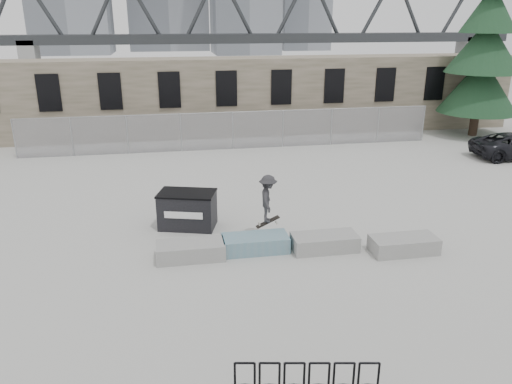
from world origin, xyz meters
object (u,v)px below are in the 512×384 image
at_px(planter_far_left, 191,250).
at_px(skateboarder, 268,199).
at_px(planter_offset, 404,244).
at_px(planter_center_left, 255,243).
at_px(dumpster, 187,210).
at_px(bike_rack, 306,384).
at_px(planter_center_right, 325,242).
at_px(spruce_tree, 484,51).

bearing_deg(planter_far_left, skateboarder, 18.74).
relative_size(planter_far_left, skateboarder, 1.17).
bearing_deg(planter_offset, planter_center_left, 168.62).
xyz_separation_m(dumpster, bike_rack, (1.74, -8.68, -0.19)).
relative_size(planter_center_right, spruce_tree, 0.17).
distance_m(planter_center_left, dumpster, 2.97).
bearing_deg(dumpster, bike_rack, -62.37).
xyz_separation_m(planter_center_right, planter_offset, (2.31, -0.59, 0.00)).
relative_size(planter_center_right, planter_offset, 1.00).
height_order(planter_center_right, bike_rack, bike_rack).
height_order(planter_center_left, spruce_tree, spruce_tree).
bearing_deg(dumpster, planter_center_left, -32.78).
bearing_deg(planter_center_right, spruce_tree, 44.84).
xyz_separation_m(planter_center_right, spruce_tree, (13.53, 13.45, 4.64)).
relative_size(planter_far_left, planter_center_right, 1.00).
height_order(planter_offset, bike_rack, bike_rack).
distance_m(planter_far_left, bike_rack, 6.55).
xyz_separation_m(dumpster, spruce_tree, (17.57, 10.93, 4.28)).
bearing_deg(bike_rack, planter_far_left, 105.74).
height_order(bike_rack, spruce_tree, spruce_tree).
bearing_deg(planter_center_left, planter_far_left, -175.49).
height_order(dumpster, skateboarder, skateboarder).
distance_m(dumpster, bike_rack, 8.86).
height_order(planter_center_right, planter_offset, same).
xyz_separation_m(dumpster, skateboarder, (2.46, -1.54, 0.79)).
xyz_separation_m(planter_center_right, skateboarder, (-1.58, 0.99, 1.15)).
bearing_deg(planter_offset, skateboarder, 157.90).
bearing_deg(planter_far_left, bike_rack, -74.26).
distance_m(planter_offset, bike_rack, 7.23).
xyz_separation_m(planter_center_left, spruce_tree, (15.64, 13.16, 4.64)).
xyz_separation_m(bike_rack, spruce_tree, (15.83, 19.61, 4.46)).
relative_size(planter_center_left, spruce_tree, 0.17).
distance_m(dumpster, skateboarder, 3.00).
height_order(planter_far_left, dumpster, dumpster).
relative_size(planter_far_left, bike_rack, 0.65).
height_order(planter_center_left, bike_rack, bike_rack).
height_order(spruce_tree, skateboarder, spruce_tree).
bearing_deg(spruce_tree, dumpster, -148.12).
bearing_deg(skateboarder, planter_center_right, -111.38).
bearing_deg(skateboarder, dumpster, 68.57).
bearing_deg(planter_offset, spruce_tree, 51.38).
height_order(planter_far_left, planter_center_right, same).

